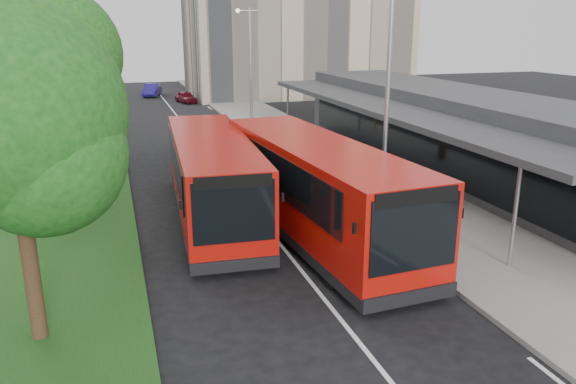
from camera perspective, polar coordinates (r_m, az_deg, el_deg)
name	(u,v)px	position (r m, az deg, el deg)	size (l,w,h in m)	color
ground	(289,256)	(17.88, 0.15, -6.50)	(120.00, 120.00, 0.00)	black
pavement	(285,133)	(37.97, -0.33, 6.03)	(5.00, 80.00, 0.15)	gray
grass_verge	(80,145)	(36.41, -20.34, 4.50)	(5.00, 80.00, 0.10)	#1A4516
lane_centre_line	(209,156)	(31.86, -8.03, 3.69)	(0.12, 70.00, 0.01)	silver
kerb_dashes	(249,139)	(36.34, -3.95, 5.40)	(0.12, 56.00, 0.01)	silver
office_block	(296,6)	(60.76, 0.83, 18.42)	(22.00, 12.00, 18.00)	tan
station_building	(450,131)	(28.91, 16.17, 6.01)	(7.70, 26.00, 4.00)	#303033
tree_near	(11,128)	(13.06, -26.34, 5.87)	(4.78, 4.78, 7.69)	#361F15
tree_mid	(55,63)	(24.86, -22.62, 11.97)	(5.35, 5.35, 8.60)	#361F15
tree_far	(71,54)	(36.83, -21.14, 12.95)	(5.19, 5.19, 8.34)	#361F15
lamp_post_near	(385,94)	(20.01, 9.85, 9.75)	(1.44, 0.28, 8.00)	#92949A
lamp_post_far	(249,61)	(38.83, -3.96, 13.13)	(1.44, 0.28, 8.00)	#92949A
bus_main	(316,190)	(18.92, 2.90, 0.23)	(3.78, 11.82, 3.30)	#B40A09
bus_second	(212,178)	(20.98, -7.69, 1.45)	(3.46, 11.11, 3.10)	#B40A09
litter_bin	(330,160)	(28.20, 4.27, 3.25)	(0.44, 0.44, 0.79)	#3B2918
bollard	(275,130)	(36.25, -1.36, 6.32)	(0.14, 0.14, 0.85)	yellow
car_near	(186,97)	(54.60, -10.32, 9.47)	(1.27, 3.16, 1.08)	#520B16
car_far	(152,90)	(60.48, -13.65, 10.04)	(1.37, 3.92, 1.29)	navy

